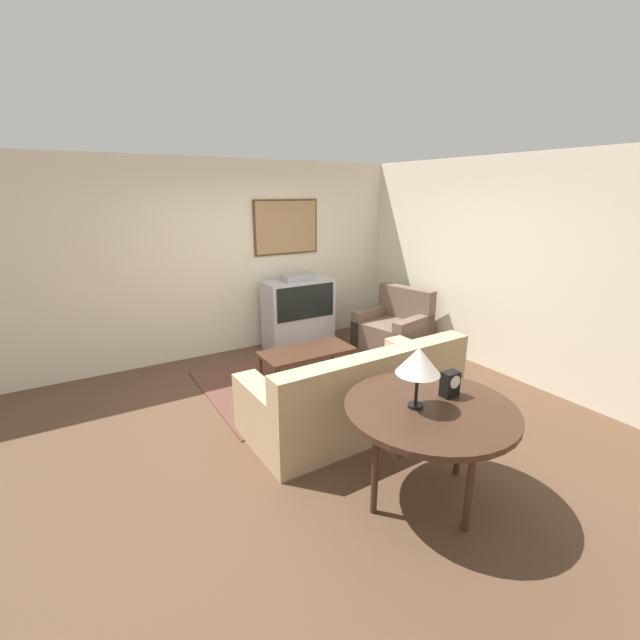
% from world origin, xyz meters
% --- Properties ---
extents(ground_plane, '(12.00, 12.00, 0.00)m').
position_xyz_m(ground_plane, '(0.00, 0.00, 0.00)').
color(ground_plane, brown).
extents(wall_back, '(12.00, 0.10, 2.70)m').
position_xyz_m(wall_back, '(0.01, 2.13, 1.36)').
color(wall_back, beige).
rests_on(wall_back, ground_plane).
extents(wall_right, '(0.06, 12.00, 2.70)m').
position_xyz_m(wall_right, '(2.63, 0.00, 1.35)').
color(wall_right, beige).
rests_on(wall_right, ground_plane).
extents(area_rug, '(2.48, 1.88, 0.01)m').
position_xyz_m(area_rug, '(0.36, 0.65, 0.01)').
color(area_rug, brown).
rests_on(area_rug, ground_plane).
extents(tv, '(1.02, 0.48, 1.11)m').
position_xyz_m(tv, '(0.84, 1.75, 0.52)').
color(tv, '#B7B7BC').
rests_on(tv, ground_plane).
extents(couch, '(2.18, 1.03, 0.87)m').
position_xyz_m(couch, '(0.24, -0.56, 0.30)').
color(couch, tan).
rests_on(couch, ground_plane).
extents(armchair, '(1.00, 1.07, 0.89)m').
position_xyz_m(armchair, '(2.02, 0.93, 0.29)').
color(armchair, brown).
rests_on(armchair, ground_plane).
extents(coffee_table, '(1.14, 0.55, 0.40)m').
position_xyz_m(coffee_table, '(0.34, 0.61, 0.36)').
color(coffee_table, '#3D2619').
rests_on(coffee_table, ground_plane).
extents(console_table, '(1.25, 1.25, 0.78)m').
position_xyz_m(console_table, '(0.06, -1.72, 0.72)').
color(console_table, '#3D2619').
rests_on(console_table, ground_plane).
extents(table_lamp, '(0.32, 0.32, 0.46)m').
position_xyz_m(table_lamp, '(-0.05, -1.67, 1.13)').
color(table_lamp, black).
rests_on(table_lamp, console_table).
extents(mantel_clock, '(0.13, 0.10, 0.20)m').
position_xyz_m(mantel_clock, '(0.30, -1.68, 0.88)').
color(mantel_clock, black).
rests_on(mantel_clock, console_table).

